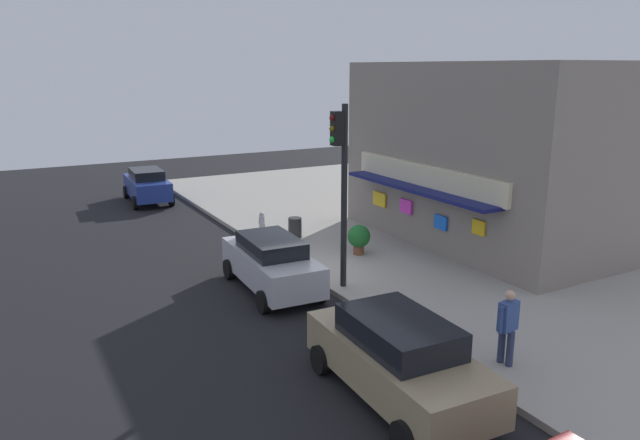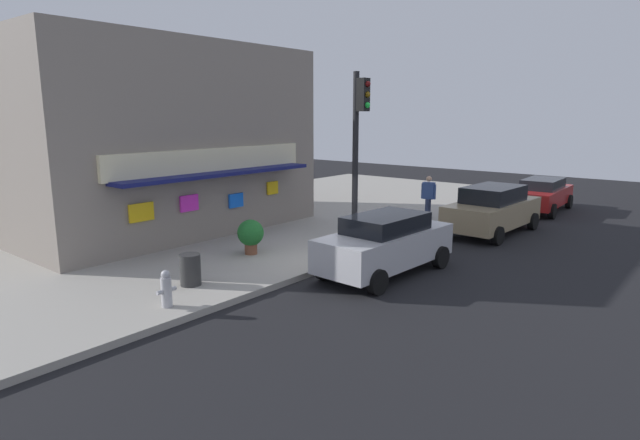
{
  "view_description": "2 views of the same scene",
  "coord_description": "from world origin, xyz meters",
  "px_view_note": "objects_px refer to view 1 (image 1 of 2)",
  "views": [
    {
      "loc": [
        15.96,
        -8.36,
        6.53
      ],
      "look_at": [
        -1.14,
        1.12,
        1.53
      ],
      "focal_mm": 33.67,
      "sensor_mm": 36.0,
      "label": 1
    },
    {
      "loc": [
        -11.46,
        -8.79,
        4.32
      ],
      "look_at": [
        0.59,
        1.1,
        1.16
      ],
      "focal_mm": 29.45,
      "sensor_mm": 36.0,
      "label": 2
    }
  ],
  "objects_px": {
    "pedestrian": "(508,324)",
    "parked_car_tan": "(398,358)",
    "traffic_light": "(341,173)",
    "fire_hydrant": "(262,223)",
    "parked_car_silver": "(272,263)",
    "trash_can": "(295,228)",
    "potted_plant_by_doorway": "(359,237)",
    "parked_car_blue": "(147,185)"
  },
  "relations": [
    {
      "from": "fire_hydrant",
      "to": "potted_plant_by_doorway",
      "type": "xyz_separation_m",
      "value": [
        4.23,
        1.83,
        0.21
      ]
    },
    {
      "from": "fire_hydrant",
      "to": "pedestrian",
      "type": "bearing_deg",
      "value": 1.5
    },
    {
      "from": "trash_can",
      "to": "potted_plant_by_doorway",
      "type": "xyz_separation_m",
      "value": [
        2.97,
        1.0,
        0.22
      ]
    },
    {
      "from": "pedestrian",
      "to": "potted_plant_by_doorway",
      "type": "relative_size",
      "value": 1.64
    },
    {
      "from": "pedestrian",
      "to": "potted_plant_by_doorway",
      "type": "height_order",
      "value": "pedestrian"
    },
    {
      "from": "traffic_light",
      "to": "pedestrian",
      "type": "bearing_deg",
      "value": 6.71
    },
    {
      "from": "pedestrian",
      "to": "fire_hydrant",
      "type": "bearing_deg",
      "value": -178.5
    },
    {
      "from": "parked_car_blue",
      "to": "parked_car_silver",
      "type": "relative_size",
      "value": 0.92
    },
    {
      "from": "fire_hydrant",
      "to": "pedestrian",
      "type": "distance_m",
      "value": 12.58
    },
    {
      "from": "traffic_light",
      "to": "trash_can",
      "type": "height_order",
      "value": "traffic_light"
    },
    {
      "from": "potted_plant_by_doorway",
      "to": "parked_car_silver",
      "type": "height_order",
      "value": "parked_car_silver"
    },
    {
      "from": "potted_plant_by_doorway",
      "to": "parked_car_blue",
      "type": "relative_size",
      "value": 0.26
    },
    {
      "from": "pedestrian",
      "to": "potted_plant_by_doorway",
      "type": "xyz_separation_m",
      "value": [
        -8.33,
        1.5,
        -0.34
      ]
    },
    {
      "from": "traffic_light",
      "to": "fire_hydrant",
      "type": "relative_size",
      "value": 6.44
    },
    {
      "from": "potted_plant_by_doorway",
      "to": "parked_car_blue",
      "type": "height_order",
      "value": "parked_car_blue"
    },
    {
      "from": "fire_hydrant",
      "to": "trash_can",
      "type": "distance_m",
      "value": 1.51
    },
    {
      "from": "potted_plant_by_doorway",
      "to": "pedestrian",
      "type": "bearing_deg",
      "value": -10.22
    },
    {
      "from": "traffic_light",
      "to": "potted_plant_by_doorway",
      "type": "relative_size",
      "value": 5.1
    },
    {
      "from": "parked_car_silver",
      "to": "trash_can",
      "type": "bearing_deg",
      "value": 145.59
    },
    {
      "from": "fire_hydrant",
      "to": "parked_car_blue",
      "type": "height_order",
      "value": "parked_car_blue"
    },
    {
      "from": "traffic_light",
      "to": "parked_car_tan",
      "type": "bearing_deg",
      "value": -19.85
    },
    {
      "from": "trash_can",
      "to": "parked_car_tan",
      "type": "height_order",
      "value": "parked_car_tan"
    },
    {
      "from": "trash_can",
      "to": "pedestrian",
      "type": "relative_size",
      "value": 0.45
    },
    {
      "from": "pedestrian",
      "to": "parked_car_tan",
      "type": "bearing_deg",
      "value": -94.98
    },
    {
      "from": "traffic_light",
      "to": "parked_car_tan",
      "type": "xyz_separation_m",
      "value": [
        5.67,
        -2.05,
        -2.71
      ]
    },
    {
      "from": "fire_hydrant",
      "to": "potted_plant_by_doorway",
      "type": "relative_size",
      "value": 0.79
    },
    {
      "from": "parked_car_blue",
      "to": "parked_car_tan",
      "type": "height_order",
      "value": "parked_car_tan"
    },
    {
      "from": "parked_car_silver",
      "to": "parked_car_blue",
      "type": "bearing_deg",
      "value": -178.69
    },
    {
      "from": "traffic_light",
      "to": "fire_hydrant",
      "type": "height_order",
      "value": "traffic_light"
    },
    {
      "from": "parked_car_tan",
      "to": "parked_car_blue",
      "type": "bearing_deg",
      "value": -179.97
    },
    {
      "from": "parked_car_tan",
      "to": "parked_car_silver",
      "type": "bearing_deg",
      "value": 177.36
    },
    {
      "from": "pedestrian",
      "to": "parked_car_blue",
      "type": "height_order",
      "value": "pedestrian"
    },
    {
      "from": "fire_hydrant",
      "to": "parked_car_blue",
      "type": "xyz_separation_m",
      "value": [
        -8.56,
        -2.42,
        0.29
      ]
    },
    {
      "from": "trash_can",
      "to": "potted_plant_by_doorway",
      "type": "height_order",
      "value": "potted_plant_by_doorway"
    },
    {
      "from": "traffic_light",
      "to": "fire_hydrant",
      "type": "bearing_deg",
      "value": 176.84
    },
    {
      "from": "traffic_light",
      "to": "trash_can",
      "type": "xyz_separation_m",
      "value": [
        -5.39,
        1.19,
        -3.04
      ]
    },
    {
      "from": "trash_can",
      "to": "potted_plant_by_doorway",
      "type": "relative_size",
      "value": 0.74
    },
    {
      "from": "pedestrian",
      "to": "parked_car_silver",
      "type": "distance_m",
      "value": 7.43
    },
    {
      "from": "fire_hydrant",
      "to": "pedestrian",
      "type": "relative_size",
      "value": 0.48
    },
    {
      "from": "potted_plant_by_doorway",
      "to": "parked_car_tan",
      "type": "bearing_deg",
      "value": -27.69
    },
    {
      "from": "potted_plant_by_doorway",
      "to": "parked_car_blue",
      "type": "xyz_separation_m",
      "value": [
        -12.79,
        -4.25,
        0.08
      ]
    },
    {
      "from": "fire_hydrant",
      "to": "pedestrian",
      "type": "height_order",
      "value": "pedestrian"
    }
  ]
}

